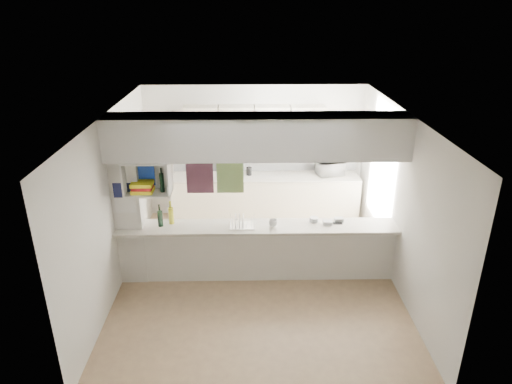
{
  "coord_description": "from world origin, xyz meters",
  "views": [
    {
      "loc": [
        -0.13,
        -6.09,
        4.04
      ],
      "look_at": [
        -0.01,
        0.5,
        1.26
      ],
      "focal_mm": 32.0,
      "sensor_mm": 36.0,
      "label": 1
    }
  ],
  "objects_px": {
    "bowl": "(331,160)",
    "dish_rack": "(242,221)",
    "wine_bottles": "(166,216)",
    "microwave": "(330,168)"
  },
  "relations": [
    {
      "from": "dish_rack",
      "to": "wine_bottles",
      "type": "height_order",
      "value": "wine_bottles"
    },
    {
      "from": "microwave",
      "to": "dish_rack",
      "type": "xyz_separation_m",
      "value": [
        -1.68,
        -2.13,
        -0.05
      ]
    },
    {
      "from": "microwave",
      "to": "wine_bottles",
      "type": "bearing_deg",
      "value": 22.19
    },
    {
      "from": "bowl",
      "to": "dish_rack",
      "type": "bearing_deg",
      "value": -128.36
    },
    {
      "from": "wine_bottles",
      "to": "dish_rack",
      "type": "bearing_deg",
      "value": -3.03
    },
    {
      "from": "bowl",
      "to": "wine_bottles",
      "type": "xyz_separation_m",
      "value": [
        -2.83,
        -2.08,
        -0.16
      ]
    },
    {
      "from": "bowl",
      "to": "dish_rack",
      "type": "relative_size",
      "value": 0.66
    },
    {
      "from": "microwave",
      "to": "bowl",
      "type": "xyz_separation_m",
      "value": [
        0.02,
        0.01,
        0.17
      ]
    },
    {
      "from": "bowl",
      "to": "wine_bottles",
      "type": "relative_size",
      "value": 0.69
    },
    {
      "from": "bowl",
      "to": "wine_bottles",
      "type": "distance_m",
      "value": 3.52
    }
  ]
}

